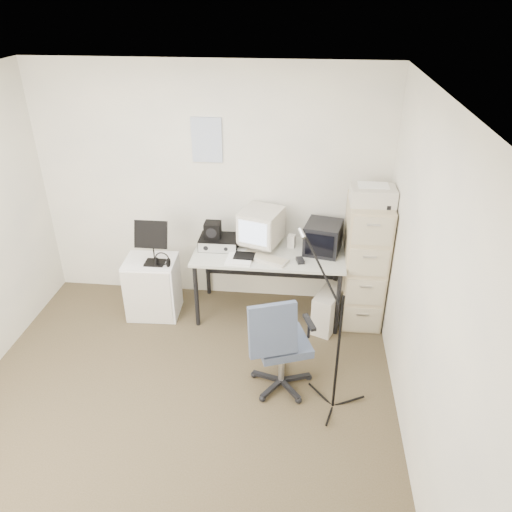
# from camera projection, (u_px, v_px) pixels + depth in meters

# --- Properties ---
(floor) EXTENTS (3.60, 3.60, 0.01)m
(floor) POSITION_uv_depth(u_px,v_px,m) (178.00, 408.00, 4.14)
(floor) COLOR #3F341D
(floor) RESTS_ON ground
(ceiling) EXTENTS (3.60, 3.60, 0.01)m
(ceiling) POSITION_uv_depth(u_px,v_px,m) (146.00, 98.00, 2.93)
(ceiling) COLOR white
(ceiling) RESTS_ON ground
(wall_back) EXTENTS (3.60, 0.02, 2.50)m
(wall_back) POSITION_uv_depth(u_px,v_px,m) (211.00, 188.00, 5.10)
(wall_back) COLOR white
(wall_back) RESTS_ON ground
(wall_right) EXTENTS (0.02, 3.60, 2.50)m
(wall_right) POSITION_uv_depth(u_px,v_px,m) (425.00, 294.00, 3.37)
(wall_right) COLOR white
(wall_right) RESTS_ON ground
(wall_calendar) EXTENTS (0.30, 0.02, 0.44)m
(wall_calendar) POSITION_uv_depth(u_px,v_px,m) (207.00, 140.00, 4.85)
(wall_calendar) COLOR white
(wall_calendar) RESTS_ON wall_back
(filing_cabinet) EXTENTS (0.40, 0.60, 1.30)m
(filing_cabinet) POSITION_uv_depth(u_px,v_px,m) (364.00, 262.00, 4.97)
(filing_cabinet) COLOR tan
(filing_cabinet) RESTS_ON floor
(printer) EXTENTS (0.42, 0.29, 0.16)m
(printer) POSITION_uv_depth(u_px,v_px,m) (373.00, 196.00, 4.58)
(printer) COLOR #BDB49E
(printer) RESTS_ON filing_cabinet
(desk) EXTENTS (1.50, 0.70, 0.73)m
(desk) POSITION_uv_depth(u_px,v_px,m) (269.00, 283.00, 5.17)
(desk) COLOR #ADAE9D
(desk) RESTS_ON floor
(crt_monitor) EXTENTS (0.47, 0.48, 0.41)m
(crt_monitor) POSITION_uv_depth(u_px,v_px,m) (261.00, 229.00, 4.98)
(crt_monitor) COLOR #BDB49E
(crt_monitor) RESTS_ON desk
(crt_tv) EXTENTS (0.40, 0.42, 0.31)m
(crt_tv) POSITION_uv_depth(u_px,v_px,m) (323.00, 237.00, 4.93)
(crt_tv) COLOR black
(crt_tv) RESTS_ON desk
(desk_speaker) EXTENTS (0.09, 0.09, 0.14)m
(desk_speaker) POSITION_uv_depth(u_px,v_px,m) (292.00, 241.00, 5.05)
(desk_speaker) COLOR beige
(desk_speaker) RESTS_ON desk
(keyboard) EXTENTS (0.49, 0.33, 0.03)m
(keyboard) POSITION_uv_depth(u_px,v_px,m) (264.00, 259.00, 4.84)
(keyboard) COLOR #BDB49E
(keyboard) RESTS_ON desk
(mouse) EXTENTS (0.09, 0.12, 0.03)m
(mouse) POSITION_uv_depth(u_px,v_px,m) (300.00, 260.00, 4.80)
(mouse) COLOR black
(mouse) RESTS_ON desk
(radio_receiver) EXTENTS (0.39, 0.28, 0.11)m
(radio_receiver) POSITION_uv_depth(u_px,v_px,m) (219.00, 242.00, 5.05)
(radio_receiver) COLOR black
(radio_receiver) RESTS_ON desk
(radio_speaker) EXTENTS (0.16, 0.15, 0.16)m
(radio_speaker) POSITION_uv_depth(u_px,v_px,m) (213.00, 230.00, 5.00)
(radio_speaker) COLOR black
(radio_speaker) RESTS_ON radio_receiver
(papers) EXTENTS (0.26, 0.35, 0.02)m
(papers) POSITION_uv_depth(u_px,v_px,m) (240.00, 257.00, 4.87)
(papers) COLOR white
(papers) RESTS_ON desk
(pc_tower) EXTENTS (0.35, 0.48, 0.41)m
(pc_tower) POSITION_uv_depth(u_px,v_px,m) (328.00, 309.00, 5.02)
(pc_tower) COLOR #BDB49E
(pc_tower) RESTS_ON floor
(office_chair) EXTENTS (0.71, 0.71, 0.95)m
(office_chair) POSITION_uv_depth(u_px,v_px,m) (282.00, 341.00, 4.14)
(office_chair) COLOR #444F6B
(office_chair) RESTS_ON floor
(side_cart) EXTENTS (0.53, 0.43, 0.64)m
(side_cart) POSITION_uv_depth(u_px,v_px,m) (153.00, 287.00, 5.18)
(side_cart) COLOR white
(side_cart) RESTS_ON floor
(music_stand) EXTENTS (0.33, 0.19, 0.48)m
(music_stand) POSITION_uv_depth(u_px,v_px,m) (153.00, 242.00, 4.86)
(music_stand) COLOR black
(music_stand) RESTS_ON side_cart
(headphones) EXTENTS (0.18, 0.18, 0.03)m
(headphones) POSITION_uv_depth(u_px,v_px,m) (162.00, 261.00, 4.91)
(headphones) COLOR black
(headphones) RESTS_ON side_cart
(mic_stand) EXTENTS (0.03, 0.03, 1.43)m
(mic_stand) POSITION_uv_depth(u_px,v_px,m) (339.00, 337.00, 3.82)
(mic_stand) COLOR black
(mic_stand) RESTS_ON floor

